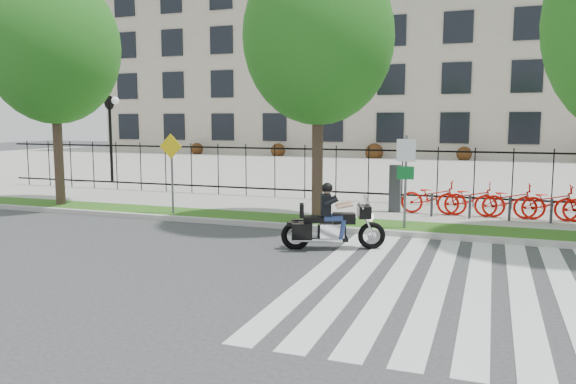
% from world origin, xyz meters
% --- Properties ---
extents(ground, '(120.00, 120.00, 0.00)m').
position_xyz_m(ground, '(0.00, 0.00, 0.00)').
color(ground, '#333335').
rests_on(ground, ground).
extents(curb, '(60.00, 0.20, 0.15)m').
position_xyz_m(curb, '(0.00, 4.10, 0.07)').
color(curb, '#ABAAA1').
rests_on(curb, ground).
extents(grass_verge, '(60.00, 1.50, 0.15)m').
position_xyz_m(grass_verge, '(0.00, 4.95, 0.07)').
color(grass_verge, '#235214').
rests_on(grass_verge, ground).
extents(sidewalk, '(60.00, 3.50, 0.15)m').
position_xyz_m(sidewalk, '(0.00, 7.45, 0.07)').
color(sidewalk, '#ACAAA1').
rests_on(sidewalk, ground).
extents(plaza, '(80.00, 34.00, 0.10)m').
position_xyz_m(plaza, '(0.00, 25.00, 0.05)').
color(plaza, '#ACAAA1').
rests_on(plaza, ground).
extents(crosswalk_stripes, '(5.70, 8.00, 0.01)m').
position_xyz_m(crosswalk_stripes, '(4.83, 0.00, 0.01)').
color(crosswalk_stripes, silver).
rests_on(crosswalk_stripes, ground).
extents(iron_fence, '(30.00, 0.06, 2.00)m').
position_xyz_m(iron_fence, '(0.00, 9.20, 1.15)').
color(iron_fence, black).
rests_on(iron_fence, sidewalk).
extents(office_building, '(60.00, 21.90, 20.15)m').
position_xyz_m(office_building, '(0.00, 44.92, 9.97)').
color(office_building, '#A89E87').
rests_on(office_building, ground).
extents(lamp_post_left, '(1.06, 0.70, 4.25)m').
position_xyz_m(lamp_post_left, '(-12.00, 12.00, 3.21)').
color(lamp_post_left, black).
rests_on(lamp_post_left, ground).
extents(street_tree_0, '(4.48, 4.48, 7.92)m').
position_xyz_m(street_tree_0, '(-8.78, 4.95, 5.48)').
color(street_tree_0, '#31241B').
rests_on(street_tree_0, grass_verge).
extents(street_tree_1, '(4.29, 4.29, 7.69)m').
position_xyz_m(street_tree_1, '(0.59, 4.95, 5.36)').
color(street_tree_1, '#31241B').
rests_on(street_tree_1, grass_verge).
extents(bike_share_station, '(7.87, 0.89, 1.50)m').
position_xyz_m(bike_share_station, '(6.37, 7.20, 0.68)').
color(bike_share_station, '#2D2D33').
rests_on(bike_share_station, sidewalk).
extents(sign_pole_regulatory, '(0.50, 0.09, 2.50)m').
position_xyz_m(sign_pole_regulatory, '(3.18, 4.58, 1.74)').
color(sign_pole_regulatory, '#59595B').
rests_on(sign_pole_regulatory, grass_verge).
extents(sign_pole_warning, '(0.78, 0.09, 2.49)m').
position_xyz_m(sign_pole_warning, '(-4.05, 4.58, 1.74)').
color(sign_pole_warning, '#59595B').
rests_on(sign_pole_warning, grass_verge).
extents(motorcycle_rider, '(2.38, 1.22, 1.92)m').
position_xyz_m(motorcycle_rider, '(1.86, 2.08, 0.64)').
color(motorcycle_rider, black).
rests_on(motorcycle_rider, ground).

